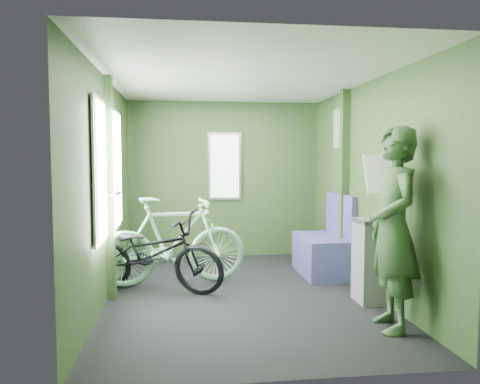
# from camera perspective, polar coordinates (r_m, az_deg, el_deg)

# --- Properties ---
(room) EXTENTS (4.00, 4.02, 2.31)m
(room) POSITION_cam_1_polar(r_m,az_deg,el_deg) (5.00, -0.34, 3.79)
(room) COLOR black
(room) RESTS_ON ground
(bicycle_black) EXTENTS (1.84, 1.37, 0.98)m
(bicycle_black) POSITION_cam_1_polar(r_m,az_deg,el_deg) (5.34, -10.70, -11.86)
(bicycle_black) COLOR black
(bicycle_black) RESTS_ON ground
(bicycle_mint) EXTENTS (1.79, 0.83, 1.08)m
(bicycle_mint) POSITION_cam_1_polar(r_m,az_deg,el_deg) (5.54, -8.19, -11.24)
(bicycle_mint) COLOR #88CDA0
(bicycle_mint) RESTS_ON ground
(passenger) EXTENTS (0.46, 0.74, 1.74)m
(passenger) POSITION_cam_1_polar(r_m,az_deg,el_deg) (4.18, 18.17, -4.24)
(passenger) COLOR #314F2B
(passenger) RESTS_ON ground
(waste_box) EXTENTS (0.25, 0.35, 0.85)m
(waste_box) POSITION_cam_1_polar(r_m,az_deg,el_deg) (4.98, 15.48, -8.06)
(waste_box) COLOR slate
(waste_box) RESTS_ON ground
(bench_seat) EXTENTS (0.54, 0.97, 1.02)m
(bench_seat) POSITION_cam_1_polar(r_m,az_deg,el_deg) (6.05, 10.18, -7.04)
(bench_seat) COLOR navy
(bench_seat) RESTS_ON ground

